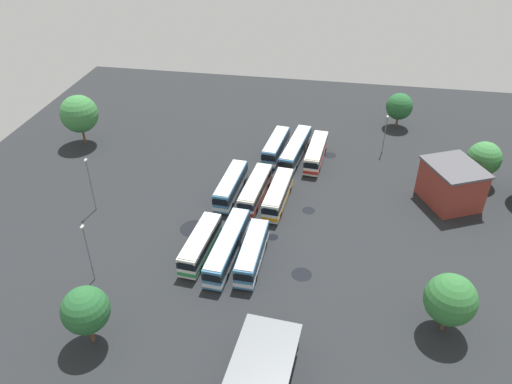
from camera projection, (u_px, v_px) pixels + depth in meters
ground_plane at (266, 201)px, 81.19m from camera, size 108.47×108.47×0.00m
bus_row0_slot1 at (276, 146)px, 92.64m from camera, size 11.22×3.80×3.47m
bus_row0_slot2 at (296, 149)px, 91.83m from camera, size 14.40×4.57×3.47m
bus_row0_slot3 at (316, 153)px, 90.75m from camera, size 11.87×3.54×3.47m
bus_row1_slot0 at (231, 186)px, 81.60m from camera, size 11.76×3.40×3.47m
bus_row1_slot1 at (255, 190)px, 80.61m from camera, size 11.94×3.69×3.47m
bus_row1_slot2 at (278, 194)px, 79.51m from camera, size 11.75×3.56×3.47m
bus_row2_slot0 at (201, 244)px, 69.24m from camera, size 11.09×3.52×3.47m
bus_row2_slot1 at (228, 246)px, 68.85m from camera, size 14.33×3.60×3.47m
bus_row2_slot2 at (252, 253)px, 67.75m from camera, size 11.33×2.89×3.47m
depot_building at (451, 184)px, 79.13m from camera, size 11.29×10.61×6.68m
maintenance_shelter at (263, 358)px, 51.47m from camera, size 10.93×7.07×3.68m
lamp_post_far_corner at (88, 251)px, 63.39m from camera, size 0.56×0.28×8.81m
lamp_post_by_building at (385, 133)px, 92.34m from camera, size 0.56×0.28×7.38m
lamp_post_mid_lot at (91, 183)px, 76.46m from camera, size 0.56×0.28×9.07m
tree_northwest at (399, 106)px, 101.16m from camera, size 5.32×5.32×7.15m
tree_northeast at (450, 300)px, 56.43m from camera, size 5.94×5.94×7.82m
tree_east_edge at (484, 158)px, 83.21m from camera, size 5.61×5.61×7.52m
tree_west_edge at (79, 114)px, 94.17m from camera, size 7.04×7.04×9.72m
tree_south_edge at (86, 310)px, 54.89m from camera, size 5.36×5.36×7.69m
puddle_centre_drain at (302, 274)px, 66.83m from camera, size 2.74×2.74×0.01m
puddle_between_rows at (273, 237)px, 73.43m from camera, size 1.61×1.61×0.01m
puddle_back_corner at (194, 229)px, 75.08m from camera, size 4.26×4.26×0.01m
puddle_front_lane at (309, 210)px, 78.97m from camera, size 2.04×2.04×0.01m
puddle_near_shelter at (330, 155)px, 93.61m from camera, size 2.32×2.32×0.01m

